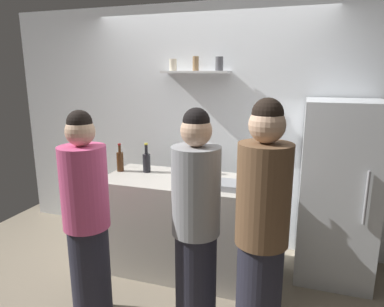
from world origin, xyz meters
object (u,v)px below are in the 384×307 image
Objects in this scene: refrigerator at (337,192)px; person_grey_hoodie at (196,227)px; person_brown_jacket at (261,236)px; water_bottle_plastic at (199,165)px; wine_bottle_dark_glass at (147,162)px; baking_pan at (230,185)px; person_pink_top at (87,222)px; utensil_holder at (193,175)px; wine_bottle_pale_glass at (259,179)px; wine_bottle_amber_glass at (120,161)px.

person_grey_hoodie is at bearing -132.54° from refrigerator.
person_grey_hoodie is 0.47m from person_brown_jacket.
refrigerator is at bearing 6.06° from water_bottle_plastic.
wine_bottle_dark_glass is 1.18m from person_grey_hoodie.
wine_bottle_dark_glass is 1.38× the size of water_bottle_plastic.
wine_bottle_dark_glass is (-0.89, 0.23, 0.08)m from baking_pan.
refrigerator is 0.99× the size of person_grey_hoodie.
wine_bottle_dark_glass is at bearing -131.65° from person_pink_top.
utensil_holder is 1.07m from person_brown_jacket.
wine_bottle_pale_glass is 0.17× the size of person_brown_jacket.
refrigerator is 5.87× the size of wine_bottle_amber_glass.
wine_bottle_dark_glass is 1.01m from person_pink_top.
person_brown_jacket reaches higher than wine_bottle_amber_glass.
baking_pan is at bearing -41.84° from water_bottle_plastic.
refrigerator is 1.01× the size of person_pink_top.
utensil_holder is 0.77m from person_grey_hoodie.
wine_bottle_dark_glass is (-0.53, 0.15, 0.04)m from utensil_holder.
wine_bottle_dark_glass reaches higher than baking_pan.
utensil_holder is at bearing -86.99° from water_bottle_plastic.
refrigerator is at bearing 17.32° from utensil_holder.
person_brown_jacket is at bearing -47.52° from utensil_holder.
person_grey_hoodie reaches higher than refrigerator.
refrigerator is 5.65× the size of wine_bottle_dark_glass.
refrigerator is 1.30m from water_bottle_plastic.
utensil_holder reaches higher than baking_pan.
baking_pan is at bearing 179.46° from person_pink_top.
baking_pan is 0.37m from utensil_holder.
person_grey_hoodie is (1.05, -0.81, -0.20)m from wine_bottle_amber_glass.
wine_bottle_amber_glass is 0.17× the size of person_pink_top.
utensil_holder is 0.26m from water_bottle_plastic.
person_pink_top is (0.24, -0.93, -0.22)m from wine_bottle_amber_glass.
person_pink_top is 0.98× the size of person_grey_hoodie.
wine_bottle_pale_glass reaches higher than utensil_holder.
wine_bottle_pale_glass is at bearing -6.86° from wine_bottle_amber_glass.
wine_bottle_pale_glass is 0.17× the size of person_grey_hoodie.
baking_pan is 1.17× the size of wine_bottle_pale_glass.
person_brown_jacket reaches higher than water_bottle_plastic.
person_brown_jacket reaches higher than refrigerator.
baking_pan is 0.19× the size of person_brown_jacket.
utensil_holder is at bearing -7.26° from wine_bottle_amber_glass.
baking_pan is 0.51m from water_bottle_plastic.
wine_bottle_amber_glass is (-0.27, -0.05, 0.00)m from wine_bottle_dark_glass.
wine_bottle_amber_glass reaches higher than utensil_holder.
person_brown_jacket is (-0.55, -1.18, 0.04)m from refrigerator.
refrigerator is 0.83m from wine_bottle_pale_glass.
wine_bottle_dark_glass is 1.01× the size of wine_bottle_pale_glass.
person_grey_hoodie reaches higher than baking_pan.
refrigerator is 7.45× the size of utensil_holder.
refrigerator is 5.71× the size of wine_bottle_pale_glass.
person_pink_top is at bearing -145.99° from refrigerator.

